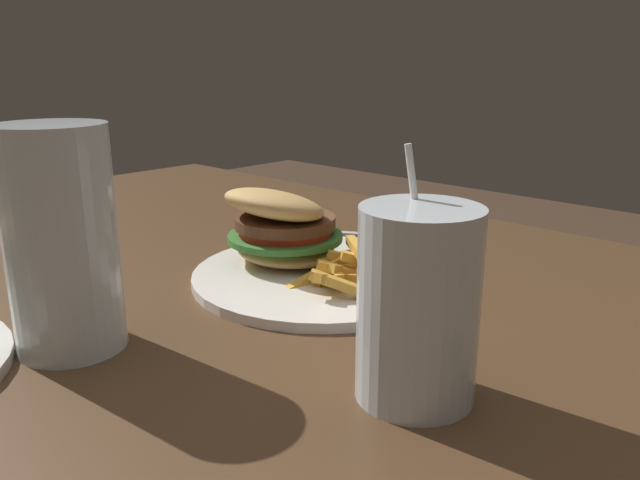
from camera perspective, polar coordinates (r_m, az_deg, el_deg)
The scene contains 5 objects.
dining_table at distance 0.60m, azimuth -12.82°, elevation -17.46°, with size 1.45×1.10×0.74m.
meal_plate_near at distance 0.67m, azimuth -1.74°, elevation -0.74°, with size 0.27×0.27×0.10m.
beer_glass at distance 0.53m, azimuth -22.47°, elevation -0.72°, with size 0.09×0.09×0.18m.
juice_glass at distance 0.43m, azimuth 8.91°, elevation -6.48°, with size 0.08×0.08×0.17m.
spoon at distance 0.85m, azimuth -2.75°, elevation 1.22°, with size 0.14×0.09×0.01m.
Camera 1 is at (-0.43, 0.27, 0.97)m, focal length 35.00 mm.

